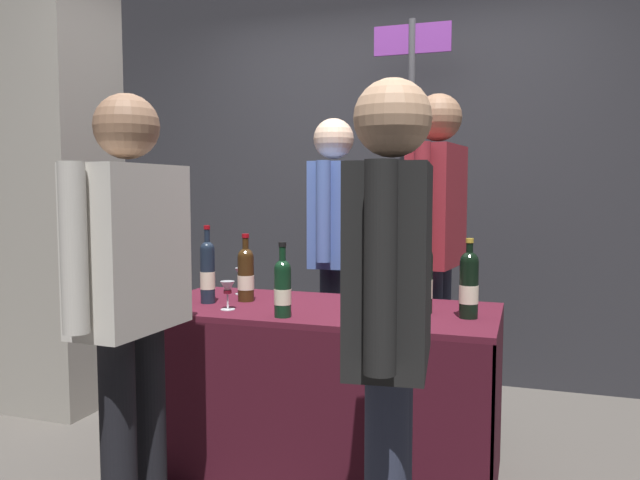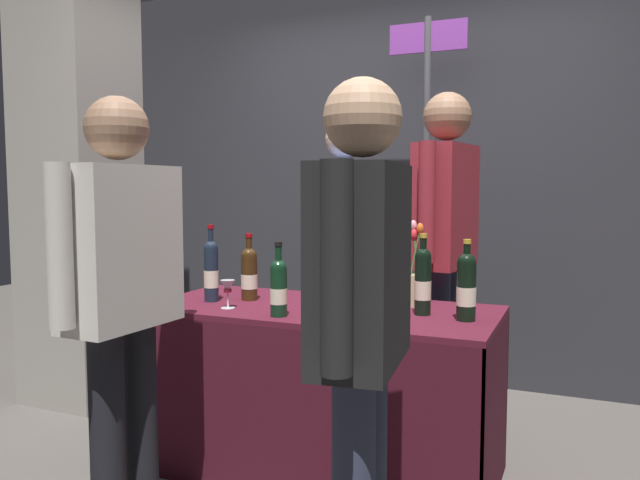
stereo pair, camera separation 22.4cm
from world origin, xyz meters
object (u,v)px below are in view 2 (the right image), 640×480
(featured_wine_bottle, at_px, (211,270))
(vendor_presenter, at_px, (345,236))
(taster_foreground_right, at_px, (361,308))
(wine_glass_mid, at_px, (249,274))
(tasting_table, at_px, (320,358))
(wine_glass_near_taster, at_px, (228,288))
(concrete_pillar, at_px, (78,151))
(booth_signpost, at_px, (426,171))
(display_bottle_0, at_px, (466,286))
(wine_glass_near_vendor, at_px, (363,280))
(flower_vase, at_px, (414,281))

(featured_wine_bottle, height_order, vendor_presenter, vendor_presenter)
(vendor_presenter, bearing_deg, taster_foreground_right, 18.06)
(wine_glass_mid, relative_size, vendor_presenter, 0.08)
(tasting_table, distance_m, vendor_presenter, 0.96)
(wine_glass_near_taster, bearing_deg, vendor_presenter, 80.18)
(concrete_pillar, distance_m, booth_signpost, 2.10)
(wine_glass_near_taster, bearing_deg, featured_wine_bottle, 144.16)
(tasting_table, distance_m, booth_signpost, 1.50)
(wine_glass_mid, bearing_deg, concrete_pillar, 173.06)
(display_bottle_0, relative_size, wine_glass_near_vendor, 2.26)
(featured_wine_bottle, relative_size, wine_glass_mid, 2.71)
(featured_wine_bottle, distance_m, flower_vase, 0.94)
(tasting_table, bearing_deg, featured_wine_bottle, -171.60)
(taster_foreground_right, height_order, booth_signpost, booth_signpost)
(tasting_table, relative_size, featured_wine_bottle, 4.33)
(wine_glass_near_vendor, distance_m, wine_glass_mid, 0.61)
(concrete_pillar, relative_size, wine_glass_mid, 22.72)
(concrete_pillar, height_order, wine_glass_mid, concrete_pillar)
(concrete_pillar, height_order, taster_foreground_right, concrete_pillar)
(featured_wine_bottle, relative_size, booth_signpost, 0.16)
(wine_glass_near_taster, xyz_separation_m, taster_foreground_right, (0.87, -0.70, 0.10))
(tasting_table, bearing_deg, flower_vase, 25.72)
(vendor_presenter, bearing_deg, wine_glass_mid, -29.47)
(concrete_pillar, xyz_separation_m, vendor_presenter, (1.54, 0.46, -0.50))
(wine_glass_near_vendor, distance_m, booth_signpost, 1.15)
(tasting_table, xyz_separation_m, taster_foreground_right, (0.51, -0.90, 0.43))
(wine_glass_mid, bearing_deg, display_bottle_0, -11.47)
(concrete_pillar, distance_m, display_bottle_0, 2.49)
(concrete_pillar, bearing_deg, taster_foreground_right, -29.02)
(featured_wine_bottle, bearing_deg, taster_foreground_right, -38.48)
(featured_wine_bottle, xyz_separation_m, vendor_presenter, (0.33, 0.88, 0.11))
(featured_wine_bottle, height_order, display_bottle_0, featured_wine_bottle)
(featured_wine_bottle, bearing_deg, display_bottle_0, 1.99)
(concrete_pillar, relative_size, vendor_presenter, 1.79)
(display_bottle_0, bearing_deg, vendor_presenter, 135.00)
(tasting_table, height_order, taster_foreground_right, taster_foreground_right)
(tasting_table, bearing_deg, vendor_presenter, 103.16)
(featured_wine_bottle, distance_m, wine_glass_near_vendor, 0.71)
(display_bottle_0, bearing_deg, flower_vase, 140.68)
(display_bottle_0, bearing_deg, wine_glass_near_taster, -171.18)
(taster_foreground_right, bearing_deg, tasting_table, 23.22)
(featured_wine_bottle, relative_size, display_bottle_0, 1.10)
(tasting_table, height_order, display_bottle_0, display_bottle_0)
(display_bottle_0, distance_m, booth_signpost, 1.42)
(taster_foreground_right, distance_m, booth_signpost, 2.18)
(booth_signpost, bearing_deg, display_bottle_0, -69.33)
(booth_signpost, bearing_deg, concrete_pillar, -155.69)
(tasting_table, relative_size, wine_glass_near_vendor, 10.76)
(wine_glass_near_taster, bearing_deg, tasting_table, 28.21)
(display_bottle_0, relative_size, wine_glass_mid, 2.47)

